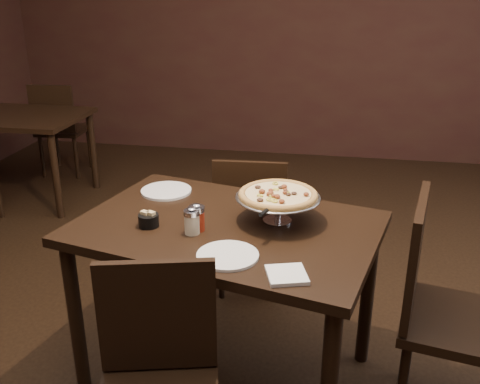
# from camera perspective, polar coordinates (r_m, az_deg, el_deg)

# --- Properties ---
(room) EXTENTS (6.04, 7.04, 2.84)m
(room) POSITION_cam_1_polar(r_m,az_deg,el_deg) (2.15, 0.47, 12.17)
(room) COLOR black
(room) RESTS_ON ground
(dining_table) EXTENTS (1.42, 1.11, 0.79)m
(dining_table) POSITION_cam_1_polar(r_m,az_deg,el_deg) (2.33, -1.44, -5.73)
(dining_table) COLOR black
(dining_table) RESTS_ON ground
(background_table) EXTENTS (1.17, 0.78, 0.73)m
(background_table) POSITION_cam_1_polar(r_m,az_deg,el_deg) (4.83, -23.12, 6.50)
(background_table) COLOR black
(background_table) RESTS_ON ground
(pizza_stand) EXTENTS (0.36, 0.36, 0.15)m
(pizza_stand) POSITION_cam_1_polar(r_m,az_deg,el_deg) (2.27, 4.08, -0.32)
(pizza_stand) COLOR silver
(pizza_stand) RESTS_ON dining_table
(parmesan_shaker) EXTENTS (0.07, 0.07, 0.12)m
(parmesan_shaker) POSITION_cam_1_polar(r_m,az_deg,el_deg) (2.19, -5.16, -3.11)
(parmesan_shaker) COLOR beige
(parmesan_shaker) RESTS_ON dining_table
(pepper_flake_shaker) EXTENTS (0.07, 0.07, 0.12)m
(pepper_flake_shaker) POSITION_cam_1_polar(r_m,az_deg,el_deg) (2.22, -4.63, -2.74)
(pepper_flake_shaker) COLOR maroon
(pepper_flake_shaker) RESTS_ON dining_table
(packet_caddy) EXTENTS (0.09, 0.09, 0.07)m
(packet_caddy) POSITION_cam_1_polar(r_m,az_deg,el_deg) (2.29, -9.73, -2.94)
(packet_caddy) COLOR black
(packet_caddy) RESTS_ON dining_table
(napkin_stack) EXTENTS (0.17, 0.17, 0.01)m
(napkin_stack) POSITION_cam_1_polar(r_m,az_deg,el_deg) (1.90, 5.01, -8.79)
(napkin_stack) COLOR white
(napkin_stack) RESTS_ON dining_table
(plate_left) EXTENTS (0.25, 0.25, 0.01)m
(plate_left) POSITION_cam_1_polar(r_m,az_deg,el_deg) (2.65, -7.88, 0.13)
(plate_left) COLOR white
(plate_left) RESTS_ON dining_table
(plate_near) EXTENTS (0.24, 0.24, 0.01)m
(plate_near) POSITION_cam_1_polar(r_m,az_deg,el_deg) (2.02, -1.33, -6.79)
(plate_near) COLOR white
(plate_near) RESTS_ON dining_table
(serving_spatula) EXTENTS (0.13, 0.13, 0.02)m
(serving_spatula) POSITION_cam_1_polar(r_m,az_deg,el_deg) (2.12, 2.85, -2.03)
(serving_spatula) COLOR silver
(serving_spatula) RESTS_ON pizza_stand
(chair_far) EXTENTS (0.43, 0.43, 0.86)m
(chair_far) POSITION_cam_1_polar(r_m,az_deg,el_deg) (3.08, 1.22, -3.00)
(chair_far) COLOR black
(chair_far) RESTS_ON ground
(chair_near) EXTENTS (0.50, 0.50, 0.88)m
(chair_near) POSITION_cam_1_polar(r_m,az_deg,el_deg) (1.95, -8.77, -19.36)
(chair_near) COLOR black
(chair_near) RESTS_ON ground
(chair_side) EXTENTS (0.53, 0.53, 0.97)m
(chair_side) POSITION_cam_1_polar(r_m,az_deg,el_deg) (2.36, 20.76, -11.24)
(chair_side) COLOR black
(chair_side) RESTS_ON ground
(bg_chair_far) EXTENTS (0.44, 0.44, 0.89)m
(bg_chair_far) POSITION_cam_1_polar(r_m,az_deg,el_deg) (5.33, -18.67, 6.71)
(bg_chair_far) COLOR black
(bg_chair_far) RESTS_ON ground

